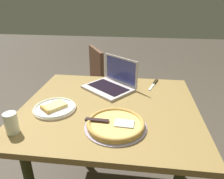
{
  "coord_description": "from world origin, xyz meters",
  "views": [
    {
      "loc": [
        0.16,
        -1.14,
        1.38
      ],
      "look_at": [
        0.01,
        0.06,
        0.82
      ],
      "focal_mm": 34.08,
      "sensor_mm": 36.0,
      "label": 1
    }
  ],
  "objects_px": {
    "pizza_plate": "(54,108)",
    "chair_far": "(87,84)",
    "laptop": "(112,83)",
    "table_knife": "(154,84)",
    "pizza_tray": "(115,124)",
    "drink_cup": "(11,123)",
    "dining_table": "(110,117)"
  },
  "relations": [
    {
      "from": "laptop",
      "to": "table_knife",
      "type": "xyz_separation_m",
      "value": [
        0.31,
        0.11,
        -0.04
      ]
    },
    {
      "from": "table_knife",
      "to": "pizza_plate",
      "type": "bearing_deg",
      "value": -142.53
    },
    {
      "from": "pizza_tray",
      "to": "table_knife",
      "type": "height_order",
      "value": "pizza_tray"
    },
    {
      "from": "dining_table",
      "to": "chair_far",
      "type": "bearing_deg",
      "value": 112.43
    },
    {
      "from": "chair_far",
      "to": "table_knife",
      "type": "bearing_deg",
      "value": -37.86
    },
    {
      "from": "dining_table",
      "to": "laptop",
      "type": "distance_m",
      "value": 0.29
    },
    {
      "from": "drink_cup",
      "to": "pizza_tray",
      "type": "bearing_deg",
      "value": 12.15
    },
    {
      "from": "dining_table",
      "to": "drink_cup",
      "type": "height_order",
      "value": "drink_cup"
    },
    {
      "from": "drink_cup",
      "to": "chair_far",
      "type": "xyz_separation_m",
      "value": [
        0.08,
        1.22,
        -0.3
      ]
    },
    {
      "from": "dining_table",
      "to": "pizza_tray",
      "type": "bearing_deg",
      "value": -74.72
    },
    {
      "from": "laptop",
      "to": "pizza_plate",
      "type": "xyz_separation_m",
      "value": [
        -0.3,
        -0.35,
        -0.03
      ]
    },
    {
      "from": "pizza_tray",
      "to": "drink_cup",
      "type": "relative_size",
      "value": 2.96
    },
    {
      "from": "dining_table",
      "to": "laptop",
      "type": "bearing_deg",
      "value": 94.21
    },
    {
      "from": "dining_table",
      "to": "chair_far",
      "type": "xyz_separation_m",
      "value": [
        -0.37,
        0.88,
        -0.17
      ]
    },
    {
      "from": "dining_table",
      "to": "chair_far",
      "type": "distance_m",
      "value": 0.97
    },
    {
      "from": "pizza_tray",
      "to": "laptop",
      "type": "bearing_deg",
      "value": 99.4
    },
    {
      "from": "pizza_tray",
      "to": "table_knife",
      "type": "xyz_separation_m",
      "value": [
        0.23,
        0.6,
        -0.01
      ]
    },
    {
      "from": "pizza_plate",
      "to": "pizza_tray",
      "type": "relative_size",
      "value": 0.77
    },
    {
      "from": "drink_cup",
      "to": "chair_far",
      "type": "relative_size",
      "value": 0.13
    },
    {
      "from": "chair_far",
      "to": "dining_table",
      "type": "bearing_deg",
      "value": -67.57
    },
    {
      "from": "laptop",
      "to": "pizza_tray",
      "type": "height_order",
      "value": "laptop"
    },
    {
      "from": "table_knife",
      "to": "chair_far",
      "type": "bearing_deg",
      "value": 142.14
    },
    {
      "from": "dining_table",
      "to": "drink_cup",
      "type": "relative_size",
      "value": 9.71
    },
    {
      "from": "pizza_plate",
      "to": "chair_far",
      "type": "relative_size",
      "value": 0.29
    },
    {
      "from": "table_knife",
      "to": "chair_far",
      "type": "xyz_separation_m",
      "value": [
        -0.66,
        0.51,
        -0.25
      ]
    },
    {
      "from": "pizza_plate",
      "to": "chair_far",
      "type": "xyz_separation_m",
      "value": [
        -0.05,
        0.98,
        -0.26
      ]
    },
    {
      "from": "laptop",
      "to": "table_knife",
      "type": "relative_size",
      "value": 2.02
    },
    {
      "from": "laptop",
      "to": "dining_table",
      "type": "bearing_deg",
      "value": -85.79
    },
    {
      "from": "table_knife",
      "to": "drink_cup",
      "type": "distance_m",
      "value": 1.02
    },
    {
      "from": "pizza_tray",
      "to": "drink_cup",
      "type": "xyz_separation_m",
      "value": [
        -0.5,
        -0.11,
        0.04
      ]
    },
    {
      "from": "pizza_plate",
      "to": "drink_cup",
      "type": "bearing_deg",
      "value": -116.96
    },
    {
      "from": "pizza_plate",
      "to": "pizza_tray",
      "type": "xyz_separation_m",
      "value": [
        0.38,
        -0.13,
        0.01
      ]
    }
  ]
}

